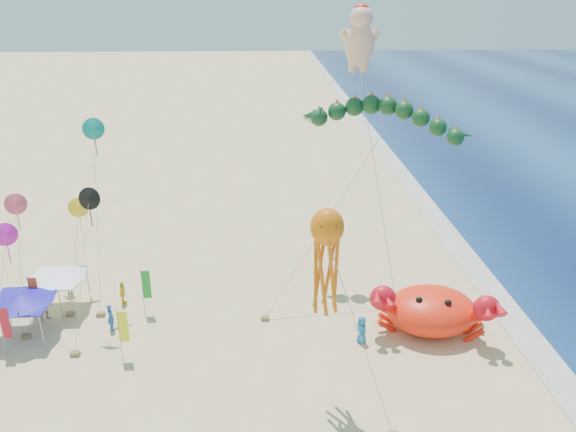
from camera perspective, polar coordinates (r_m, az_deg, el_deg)
The scene contains 11 objects.
ground at distance 35.02m, azimuth 3.50°, elevation -11.09°, with size 320.00×320.00×0.00m, color #D1B784.
foam_strip at distance 38.13m, azimuth 22.01°, elevation -9.83°, with size 320.00×320.00×0.00m, color silver.
crab_inflatable at distance 34.91m, azimuth 14.40°, elevation -9.20°, with size 7.32×5.65×3.21m.
dragon_kite at distance 36.44m, azimuth 9.61°, elevation 9.37°, with size 13.13×7.63×12.46m.
cherub_kite at distance 37.86m, azimuth 7.34°, elevation 17.55°, with size 3.48×6.04×18.27m.
octopus_kite at distance 25.82m, azimuth 3.96°, elevation -3.84°, with size 3.95×4.16×10.10m.
canopy_blue at distance 36.42m, azimuth -25.54°, elevation -7.57°, with size 3.74×3.74×2.71m.
canopy_white at distance 38.28m, azimuth -22.53°, elevation -5.60°, with size 3.42×3.42×2.71m.
feather_flags at distance 35.18m, azimuth -20.58°, elevation -8.62°, with size 7.52×4.70×3.20m.
beachgoers at distance 36.45m, azimuth -12.38°, elevation -8.62°, with size 24.94×7.18×1.77m.
small_kites at distance 35.90m, azimuth -22.29°, elevation 0.66°, with size 6.46×9.35×12.05m.
Camera 1 is at (-3.51, -29.06, 19.21)m, focal length 35.00 mm.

